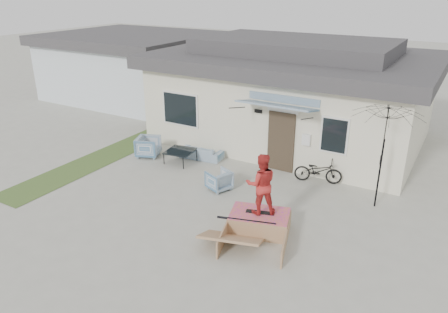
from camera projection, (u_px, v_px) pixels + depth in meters
The scene contains 13 objects.
ground at pixel (182, 219), 11.94m from camera, with size 90.00×90.00×0.00m, color #9C9B8D.
grass_strip at pixel (100, 159), 15.97m from camera, with size 1.40×8.00×0.01m, color #3A5325.
house at pixel (294, 92), 17.58m from camera, with size 10.80×8.49×4.10m.
neighbor_house at pixel (133, 65), 24.17m from camera, with size 8.60×7.60×3.50m.
loveseat at pixel (201, 150), 15.93m from camera, with size 1.61×0.47×0.63m, color #36668C.
armchair_left at pixel (148, 146), 16.07m from camera, with size 0.81×0.76×0.84m, color #36668C.
armchair_right at pixel (219, 179), 13.51m from camera, with size 0.67×0.63×0.69m, color #36668C.
coffee_table at pixel (180, 156), 15.56m from camera, with size 0.96×0.96×0.47m, color black.
bicycle at pixel (318, 168), 13.94m from camera, with size 0.54×1.54×0.99m, color black.
patio_umbrella at pixel (383, 151), 11.94m from camera, with size 2.39×2.29×2.20m.
skate_ramp at pixel (259, 222), 11.27m from camera, with size 1.52×2.03×0.51m, color #9C7450, non-canonical shape.
skateboard at pixel (260, 212), 11.21m from camera, with size 0.75×0.19×0.05m, color black.
skater at pixel (261, 183), 10.89m from camera, with size 0.80×0.62×1.64m, color red.
Camera 1 is at (6.27, -8.37, 6.12)m, focal length 34.35 mm.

